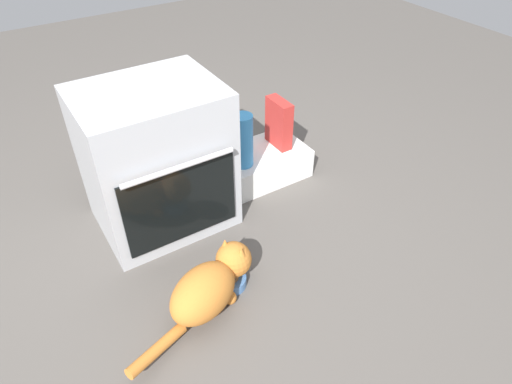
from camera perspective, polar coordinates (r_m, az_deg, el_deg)
The scene contains 7 objects.
ground at distance 2.12m, azimuth -6.46°, elevation -10.93°, with size 8.00×8.00×0.00m, color #56514C.
oven at distance 2.23m, azimuth -12.37°, elevation 3.92°, with size 0.64×0.56×0.74m.
pantry_cabinet at distance 2.65m, azimuth 0.93°, elevation 3.67°, with size 0.49×0.33×0.17m, color white.
food_bowl at distance 2.07m, azimuth -3.26°, elevation -11.00°, with size 0.15×0.15×0.08m.
cat at distance 1.94m, azimuth -5.90°, elevation -11.72°, with size 0.67×0.34×0.23m.
cereal_box at distance 2.59m, azimuth 2.89°, elevation 8.66°, with size 0.07×0.18×0.28m, color #B72D28.
water_bottle at distance 2.41m, azimuth -1.67°, elevation 6.47°, with size 0.11×0.11×0.30m, color #388CD1.
Camera 1 is at (-0.53, -1.28, 1.61)m, focal length 31.77 mm.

